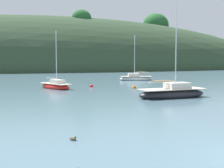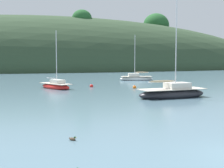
% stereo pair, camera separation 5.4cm
% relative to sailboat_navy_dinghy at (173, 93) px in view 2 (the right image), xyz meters
% --- Properties ---
extents(far_shoreline_hill, '(150.00, 36.00, 32.97)m').
position_rel_sailboat_navy_dinghy_xyz_m(far_shoreline_hill, '(-5.11, 68.08, -0.36)').
color(far_shoreline_hill, '#2D422B').
rests_on(far_shoreline_hill, ground).
extents(sailboat_navy_dinghy, '(7.02, 2.97, 9.75)m').
position_rel_sailboat_navy_dinghy_xyz_m(sailboat_navy_dinghy, '(0.00, 0.00, 0.00)').
color(sailboat_navy_dinghy, '#232328').
rests_on(sailboat_navy_dinghy, ground).
extents(sailboat_orange_cutter, '(3.86, 5.37, 7.02)m').
position_rel_sailboat_navy_dinghy_xyz_m(sailboat_orange_cutter, '(-9.31, 11.82, -0.09)').
color(sailboat_orange_cutter, red).
rests_on(sailboat_orange_cutter, ground).
extents(sailboat_blue_center, '(5.63, 3.03, 7.49)m').
position_rel_sailboat_navy_dinghy_xyz_m(sailboat_blue_center, '(4.86, 22.25, -0.07)').
color(sailboat_blue_center, white).
rests_on(sailboat_blue_center, ground).
extents(mooring_buoy_channel, '(0.44, 0.44, 0.54)m').
position_rel_sailboat_navy_dinghy_xyz_m(mooring_buoy_channel, '(-0.22, 9.45, -0.30)').
color(mooring_buoy_channel, orange).
rests_on(mooring_buoy_channel, ground).
extents(mooring_buoy_outer, '(0.44, 0.44, 0.54)m').
position_rel_sailboat_navy_dinghy_xyz_m(mooring_buoy_outer, '(-4.79, 12.56, -0.30)').
color(mooring_buoy_outer, red).
rests_on(mooring_buoy_outer, ground).
extents(duck_lone_right, '(0.35, 0.39, 0.24)m').
position_rel_sailboat_navy_dinghy_xyz_m(duck_lone_right, '(-11.62, -12.98, -0.37)').
color(duck_lone_right, '#473828').
rests_on(duck_lone_right, ground).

